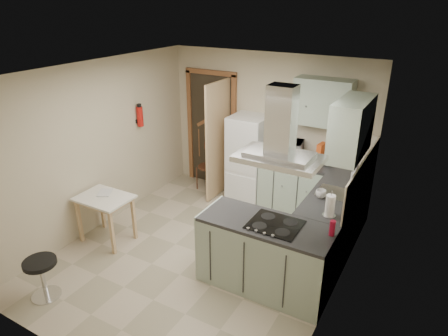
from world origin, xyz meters
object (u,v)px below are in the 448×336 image
Objects in this scene: peninsula at (265,255)px; drop_leaf_table at (107,219)px; fridge at (248,159)px; microwave at (285,149)px; stool at (43,278)px; extractor_hood at (279,158)px; bentwood_chair at (208,167)px.

drop_leaf_table is (-2.40, -0.21, -0.10)m from peninsula.
peninsula is at bearing -58.26° from fridge.
microwave reaches higher than peninsula.
stool is (-2.19, -1.47, -0.20)m from peninsula.
microwave reaches higher than stool.
extractor_hood reaches higher than peninsula.
peninsula is at bearing 180.00° from extractor_hood.
fridge reaches higher than bentwood_chair.
peninsula is 1.27m from extractor_hood.
extractor_hood is at bearing 0.00° from peninsula.
extractor_hood is 2.18m from microwave.
fridge is 2.52m from drop_leaf_table.
microwave is (1.46, -0.03, 0.62)m from bentwood_chair.
peninsula is 3.06× the size of stool.
fridge is 1.73× the size of bentwood_chair.
peninsula is 2.64m from stool.
bentwood_chair is at bearing 179.69° from fridge.
microwave reaches higher than bentwood_chair.
microwave is (1.83, 2.16, 0.70)m from drop_leaf_table.
fridge is at bearing 4.58° from bentwood_chair.
bentwood_chair is 1.59m from microwave.
fridge is at bearing 169.39° from microwave.
peninsula is 2.42m from drop_leaf_table.
peninsula is 1.79× the size of bentwood_chair.
stool is at bearing -147.33° from extractor_hood.
bentwood_chair is at bearing 170.32° from microwave.
fridge is at bearing 74.43° from stool.
stool is at bearing -87.57° from bentwood_chair.
fridge is 2.73× the size of microwave.
drop_leaf_table is 0.87× the size of bentwood_chair.
extractor_hood reaches higher than microwave.
stool is at bearing -105.57° from fridge.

